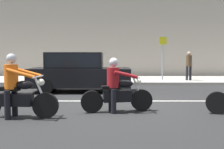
# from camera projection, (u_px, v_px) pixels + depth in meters

# --- Properties ---
(ground_plane) EXTENTS (80.00, 80.00, 0.00)m
(ground_plane) POSITION_uv_depth(u_px,v_px,m) (117.00, 106.00, 8.27)
(ground_plane) COLOR #252525
(sidewalk_slab) EXTENTS (40.00, 4.40, 0.14)m
(sidewalk_slab) POSITION_uv_depth(u_px,v_px,m) (114.00, 80.00, 16.24)
(sidewalk_slab) COLOR #A8A399
(sidewalk_slab) RESTS_ON ground_plane
(lane_marking_stripe) EXTENTS (18.00, 0.14, 0.01)m
(lane_marking_stripe) POSITION_uv_depth(u_px,v_px,m) (136.00, 101.00, 9.17)
(lane_marking_stripe) COLOR silver
(lane_marking_stripe) RESTS_ON ground_plane
(motorcycle_with_rider_orange_stripe) EXTENTS (2.18, 0.70, 1.64)m
(motorcycle_with_rider_orange_stripe) POSITION_uv_depth(u_px,v_px,m) (15.00, 92.00, 6.66)
(motorcycle_with_rider_orange_stripe) COLOR black
(motorcycle_with_rider_orange_stripe) RESTS_ON ground_plane
(motorcycle_with_rider_crimson) EXTENTS (2.04, 0.75, 1.53)m
(motorcycle_with_rider_crimson) POSITION_uv_depth(u_px,v_px,m) (116.00, 90.00, 7.38)
(motorcycle_with_rider_crimson) COLOR black
(motorcycle_with_rider_crimson) RESTS_ON ground_plane
(parked_sedan_black) EXTENTS (4.31, 1.82, 1.72)m
(parked_sedan_black) POSITION_uv_depth(u_px,v_px,m) (78.00, 72.00, 11.44)
(parked_sedan_black) COLOR black
(parked_sedan_black) RESTS_ON ground_plane
(street_sign_post) EXTENTS (0.44, 0.08, 2.56)m
(street_sign_post) POSITION_uv_depth(u_px,v_px,m) (162.00, 54.00, 15.52)
(street_sign_post) COLOR gray
(street_sign_post) RESTS_ON sidewalk_slab
(pedestrian_bystander) EXTENTS (0.34, 0.34, 1.67)m
(pedestrian_bystander) POSITION_uv_depth(u_px,v_px,m) (188.00, 64.00, 15.26)
(pedestrian_bystander) COLOR black
(pedestrian_bystander) RESTS_ON sidewalk_slab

